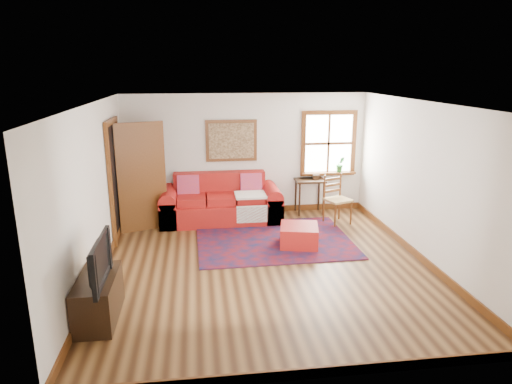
{
  "coord_description": "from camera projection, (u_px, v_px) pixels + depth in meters",
  "views": [
    {
      "loc": [
        -1.01,
        -6.52,
        2.98
      ],
      "look_at": [
        -0.07,
        0.6,
        1.03
      ],
      "focal_mm": 32.0,
      "sensor_mm": 36.0,
      "label": 1
    }
  ],
  "objects": [
    {
      "name": "ground",
      "position": [
        265.0,
        265.0,
        7.15
      ],
      "size": [
        5.5,
        5.5,
        0.0
      ],
      "primitive_type": "plane",
      "color": "#3B210F",
      "rests_on": "ground"
    },
    {
      "name": "room_envelope",
      "position": [
        266.0,
        161.0,
        6.73
      ],
      "size": [
        5.04,
        5.54,
        2.52
      ],
      "color": "silver",
      "rests_on": "ground"
    },
    {
      "name": "window",
      "position": [
        330.0,
        150.0,
        9.62
      ],
      "size": [
        1.18,
        0.2,
        1.38
      ],
      "color": "white",
      "rests_on": "ground"
    },
    {
      "name": "doorway",
      "position": [
        131.0,
        177.0,
        8.3
      ],
      "size": [
        0.89,
        1.08,
        2.14
      ],
      "color": "black",
      "rests_on": "ground"
    },
    {
      "name": "framed_artwork",
      "position": [
        231.0,
        141.0,
        9.3
      ],
      "size": [
        1.05,
        0.07,
        0.85
      ],
      "color": "#613414",
      "rests_on": "ground"
    },
    {
      "name": "persian_rug",
      "position": [
        274.0,
        240.0,
        8.17
      ],
      "size": [
        2.75,
        2.21,
        0.02
      ],
      "primitive_type": "cube",
      "rotation": [
        0.0,
        0.0,
        0.02
      ],
      "color": "maroon",
      "rests_on": "ground"
    },
    {
      "name": "red_leather_sofa",
      "position": [
        221.0,
        205.0,
        9.19
      ],
      "size": [
        2.39,
        0.99,
        0.94
      ],
      "color": "#A71815",
      "rests_on": "ground"
    },
    {
      "name": "red_ottoman",
      "position": [
        299.0,
        236.0,
        7.89
      ],
      "size": [
        0.76,
        0.76,
        0.36
      ],
      "primitive_type": "cube",
      "rotation": [
        0.0,
        0.0,
        -0.21
      ],
      "color": "#A71815",
      "rests_on": "ground"
    },
    {
      "name": "side_table",
      "position": [
        310.0,
        185.0,
        9.58
      ],
      "size": [
        0.61,
        0.46,
        0.73
      ],
      "color": "black",
      "rests_on": "ground"
    },
    {
      "name": "ladder_back_chair",
      "position": [
        336.0,
        197.0,
        8.99
      ],
      "size": [
        0.57,
        0.56,
        0.96
      ],
      "color": "tan",
      "rests_on": "ground"
    },
    {
      "name": "media_cabinet",
      "position": [
        98.0,
        298.0,
        5.55
      ],
      "size": [
        0.45,
        1.0,
        0.55
      ],
      "primitive_type": "cube",
      "color": "black",
      "rests_on": "ground"
    },
    {
      "name": "television",
      "position": [
        93.0,
        262.0,
        5.26
      ],
      "size": [
        0.13,
        0.95,
        0.55
      ],
      "primitive_type": "imported",
      "rotation": [
        0.0,
        0.0,
        1.57
      ],
      "color": "black",
      "rests_on": "media_cabinet"
    },
    {
      "name": "candle_hurricane",
      "position": [
        106.0,
        257.0,
        5.87
      ],
      "size": [
        0.12,
        0.12,
        0.18
      ],
      "color": "silver",
      "rests_on": "media_cabinet"
    }
  ]
}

